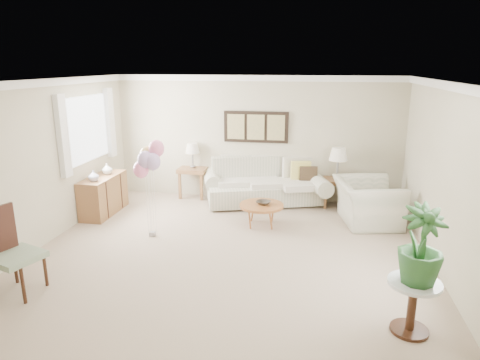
{
  "coord_description": "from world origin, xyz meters",
  "views": [
    {
      "loc": [
        1.24,
        -5.81,
        2.83
      ],
      "look_at": [
        0.09,
        0.6,
        1.05
      ],
      "focal_mm": 32.0,
      "sensor_mm": 36.0,
      "label": 1
    }
  ],
  "objects_px": {
    "armchair": "(367,202)",
    "accent_chair": "(9,250)",
    "balloon_cluster": "(149,159)",
    "sofa": "(265,185)",
    "coffee_table": "(262,206)"
  },
  "relations": [
    {
      "from": "armchair",
      "to": "accent_chair",
      "type": "bearing_deg",
      "value": 114.62
    },
    {
      "from": "balloon_cluster",
      "to": "accent_chair",
      "type": "bearing_deg",
      "value": -117.91
    },
    {
      "from": "sofa",
      "to": "accent_chair",
      "type": "relative_size",
      "value": 2.51
    },
    {
      "from": "coffee_table",
      "to": "armchair",
      "type": "relative_size",
      "value": 0.65
    },
    {
      "from": "balloon_cluster",
      "to": "sofa",
      "type": "bearing_deg",
      "value": 53.18
    },
    {
      "from": "sofa",
      "to": "balloon_cluster",
      "type": "xyz_separation_m",
      "value": [
        -1.63,
        -2.18,
        0.97
      ]
    },
    {
      "from": "armchair",
      "to": "sofa",
      "type": "bearing_deg",
      "value": 55.79
    },
    {
      "from": "coffee_table",
      "to": "armchair",
      "type": "bearing_deg",
      "value": 14.53
    },
    {
      "from": "coffee_table",
      "to": "balloon_cluster",
      "type": "height_order",
      "value": "balloon_cluster"
    },
    {
      "from": "sofa",
      "to": "balloon_cluster",
      "type": "height_order",
      "value": "balloon_cluster"
    },
    {
      "from": "accent_chair",
      "to": "balloon_cluster",
      "type": "xyz_separation_m",
      "value": [
        1.07,
        2.03,
        0.75
      ]
    },
    {
      "from": "coffee_table",
      "to": "accent_chair",
      "type": "bearing_deg",
      "value": -134.39
    },
    {
      "from": "sofa",
      "to": "balloon_cluster",
      "type": "relative_size",
      "value": 1.71
    },
    {
      "from": "sofa",
      "to": "armchair",
      "type": "xyz_separation_m",
      "value": [
        1.98,
        -0.85,
        0.02
      ]
    },
    {
      "from": "sofa",
      "to": "coffee_table",
      "type": "distance_m",
      "value": 1.34
    }
  ]
}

